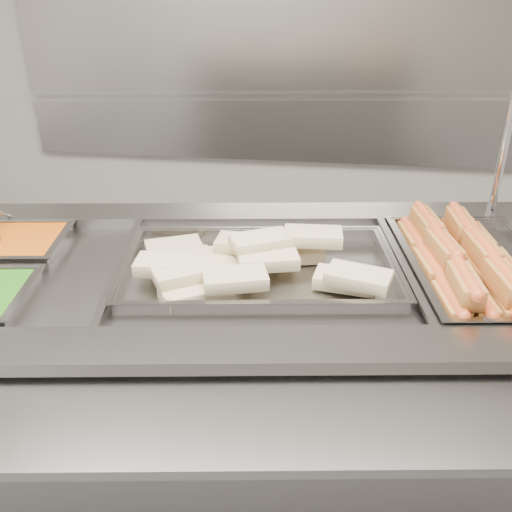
# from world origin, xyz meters

# --- Properties ---
(back_panel) EXTENTS (3.00, 0.04, 1.20)m
(back_panel) POSITION_xyz_m (0.00, 2.45, 1.20)
(back_panel) COLOR gray
(back_panel) RESTS_ON ground
(steam_counter) EXTENTS (2.11, 1.15, 0.96)m
(steam_counter) POSITION_xyz_m (0.12, 0.38, 0.48)
(steam_counter) COLOR slate
(steam_counter) RESTS_ON ground
(tray_rail) EXTENTS (1.94, 0.65, 0.06)m
(tray_rail) POSITION_xyz_m (0.20, -0.16, 0.91)
(tray_rail) COLOR gray
(tray_rail) RESTS_ON steam_counter
(sneeze_guard) EXTENTS (1.79, 0.55, 0.47)m
(sneeze_guard) POSITION_xyz_m (0.09, 0.61, 1.35)
(sneeze_guard) COLOR silver
(sneeze_guard) RESTS_ON steam_counter
(pan_hotdogs) EXTENTS (0.44, 0.63, 0.11)m
(pan_hotdogs) POSITION_xyz_m (0.78, 0.47, 0.91)
(pan_hotdogs) COLOR gray
(pan_hotdogs) RESTS_ON steam_counter
(pan_wraps) EXTENTS (0.78, 0.52, 0.07)m
(pan_wraps) POSITION_xyz_m (0.18, 0.39, 0.93)
(pan_wraps) COLOR gray
(pan_wraps) RESTS_ON steam_counter
(pan_beans) EXTENTS (0.35, 0.30, 0.11)m
(pan_beans) POSITION_xyz_m (-0.58, 0.44, 0.92)
(pan_beans) COLOR gray
(pan_beans) RESTS_ON steam_counter
(hotdogs_in_buns) EXTENTS (0.36, 0.58, 0.13)m
(hotdogs_in_buns) POSITION_xyz_m (0.75, 0.46, 0.97)
(hotdogs_in_buns) COLOR brown
(hotdogs_in_buns) RESTS_ON pan_hotdogs
(tortilla_wraps) EXTENTS (0.71, 0.40, 0.10)m
(tortilla_wraps) POSITION_xyz_m (0.14, 0.36, 0.97)
(tortilla_wraps) COLOR tan
(tortilla_wraps) RESTS_ON pan_wraps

